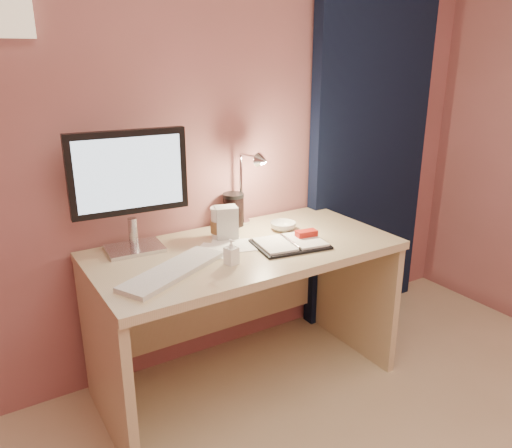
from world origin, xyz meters
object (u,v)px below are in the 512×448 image
coffee_cup (220,224)px  lotion_bottle (231,252)px  desk (238,285)px  monitor (129,181)px  desk_lamp (248,182)px  product_box (226,222)px  planner (292,243)px  bowl (283,226)px  keyboard (173,271)px  dark_jar (234,211)px

coffee_cup → lotion_bottle: size_ratio=1.39×
desk → lotion_bottle: size_ratio=12.72×
coffee_cup → monitor: bearing=171.7°
monitor → desk_lamp: (0.58, -0.02, -0.08)m
desk → product_box: size_ratio=8.94×
planner → bowl: planner is taller
lotion_bottle → keyboard: bearing=170.1°
bowl → product_box: (-0.30, 0.05, 0.06)m
keyboard → product_box: bearing=6.3°
desk → lotion_bottle: 0.38m
monitor → lotion_bottle: (0.30, -0.36, -0.27)m
coffee_cup → product_box: bearing=-29.4°
monitor → keyboard: size_ratio=1.07×
bowl → lotion_bottle: size_ratio=1.18×
lotion_bottle → dark_jar: 0.51m
keyboard → dark_jar: bearing=11.2°
planner → dark_jar: dark_jar is taller
bowl → dark_jar: dark_jar is taller
lotion_bottle → desk_lamp: 0.49m
product_box → monitor: bearing=-173.2°
desk → desk_lamp: (0.14, 0.13, 0.47)m
dark_jar → desk: bearing=-115.7°
keyboard → bowl: (0.68, 0.20, 0.01)m
planner → coffee_cup: (-0.23, 0.26, 0.06)m
bowl → lotion_bottle: (-0.43, -0.24, 0.03)m
monitor → keyboard: (0.05, -0.32, -0.31)m
keyboard → desk_lamp: size_ratio=1.29×
monitor → bowl: size_ratio=4.17×
monitor → dark_jar: monitor is taller
planner → lotion_bottle: (-0.34, -0.05, 0.04)m
product_box → dark_jar: bearing=66.3°
planner → product_box: bearing=139.7°
keyboard → product_box: product_box is taller
monitor → keyboard: monitor is taller
bowl → lotion_bottle: bearing=-150.9°
desk_lamp → monitor: bearing=167.6°
keyboard → product_box: size_ratio=3.22×
product_box → desk_lamp: size_ratio=0.40×
desk → bowl: bowl is taller
keyboard → coffee_cup: size_ratio=3.30×
planner → desk_lamp: size_ratio=0.91×
coffee_cup → desk_lamp: size_ratio=0.39×
desk → product_box: bearing=102.2°
monitor → dark_jar: (0.55, 0.07, -0.25)m
desk → product_box: 0.31m
coffee_cup → lotion_bottle: 0.32m
lotion_bottle → planner: bearing=7.5°
monitor → planner: monitor is taller
product_box → desk_lamp: (0.15, 0.06, 0.17)m
dark_jar → desk_lamp: bearing=-71.0°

